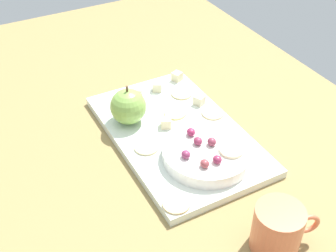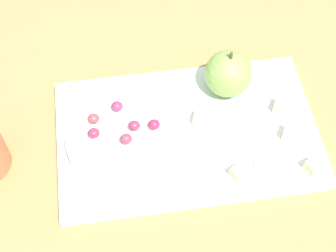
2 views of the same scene
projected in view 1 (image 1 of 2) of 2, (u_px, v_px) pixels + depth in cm
name	position (u px, v px, depth cm)	size (l,w,h in cm)	color
table	(180.00, 143.00, 93.89)	(141.34, 84.65, 4.07)	olive
platter	(177.00, 135.00, 91.56)	(39.78, 24.50, 1.67)	silver
serving_dish	(206.00, 153.00, 83.93)	(16.78, 16.78, 2.50)	white
apple_whole	(128.00, 107.00, 91.50)	(7.49, 7.49, 7.49)	#83B04D
apple_stem	(127.00, 89.00, 88.81)	(0.50, 0.50, 1.20)	brown
cheese_cube_0	(177.00, 76.00, 105.72)	(2.06, 2.06, 2.06)	beige
cheese_cube_1	(157.00, 86.00, 102.30)	(2.06, 2.06, 2.06)	beige
cheese_cube_2	(166.00, 123.00, 91.70)	(2.06, 2.06, 2.06)	beige
cheese_cube_3	(137.00, 92.00, 100.42)	(2.06, 2.06, 2.06)	beige
cheese_cube_4	(199.00, 100.00, 98.05)	(2.06, 2.06, 2.06)	beige
cracker_0	(175.00, 113.00, 95.71)	(4.83, 4.83, 0.40)	#D7C17E
cracker_1	(176.00, 204.00, 75.56)	(4.83, 4.83, 0.40)	#D8B37D
cracker_2	(213.00, 113.00, 95.68)	(4.83, 4.83, 0.40)	#DABA8C
cracker_3	(146.00, 147.00, 86.96)	(4.83, 4.83, 0.40)	beige
cracker_4	(182.00, 94.00, 101.52)	(4.83, 4.83, 0.40)	beige
grape_0	(212.00, 142.00, 83.46)	(1.80, 1.62, 1.60)	#89374B
grape_1	(198.00, 141.00, 83.67)	(1.80, 1.62, 1.49)	#882D4A
grape_2	(217.00, 160.00, 79.70)	(1.80, 1.62, 1.47)	#8E2C4D
grape_3	(186.00, 154.00, 80.73)	(1.80, 1.62, 1.51)	#863155
grape_4	(191.00, 132.00, 85.77)	(1.80, 1.62, 1.51)	#93264B
grape_5	(205.00, 164.00, 78.85)	(1.80, 1.62, 1.50)	#913F44
apple_slice_0	(231.00, 150.00, 82.35)	(4.50, 4.50, 0.60)	beige
cup	(278.00, 229.00, 68.62)	(7.73, 10.75, 8.10)	#DA6F49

